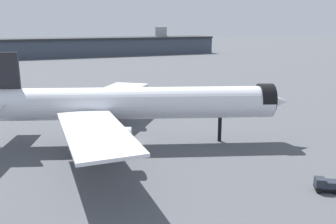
% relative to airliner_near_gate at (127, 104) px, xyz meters
% --- Properties ---
extents(ground, '(900.00, 900.00, 0.00)m').
position_rel_airliner_near_gate_xyz_m(ground, '(1.60, 0.10, -7.54)').
color(ground, '#4C4F54').
extents(airliner_near_gate, '(58.93, 52.53, 17.13)m').
position_rel_airliner_near_gate_xyz_m(airliner_near_gate, '(0.00, 0.00, 0.00)').
color(airliner_near_gate, silver).
rests_on(airliner_near_gate, ground).
extents(terminal_building, '(182.66, 30.90, 19.71)m').
position_rel_airliner_near_gate_xyz_m(terminal_building, '(33.82, 193.52, -1.07)').
color(terminal_building, '#3D4756').
rests_on(terminal_building, ground).
extents(baggage_tug_wing, '(3.56, 3.17, 1.85)m').
position_rel_airliner_near_gate_xyz_m(baggage_tug_wing, '(18.41, -30.05, -6.57)').
color(baggage_tug_wing, black).
rests_on(baggage_tug_wing, ground).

